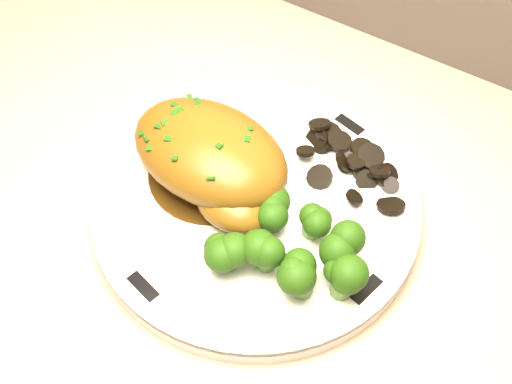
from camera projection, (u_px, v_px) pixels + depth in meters
The scene contains 10 objects.
counter at pixel (45, 272), 1.06m from camera, with size 2.08×0.69×1.02m.
plate at pixel (256, 205), 0.58m from camera, with size 0.29×0.29×0.02m, color white.
rim_accent_0 at pixel (350, 125), 0.62m from camera, with size 0.03×0.01×0.00m, color black.
rim_accent_1 at pixel (165, 123), 0.62m from camera, with size 0.03×0.01×0.00m, color black.
rim_accent_2 at pixel (143, 287), 0.52m from camera, with size 0.03×0.01×0.00m, color black.
rim_accent_3 at pixel (366, 289), 0.52m from camera, with size 0.03×0.01×0.00m, color black.
gravy_pool at pixel (212, 173), 0.59m from camera, with size 0.12×0.12×0.00m, color #38220A.
chicken_breast at pixel (212, 158), 0.56m from camera, with size 0.16×0.11×0.06m.
mushroom_pile at pixel (350, 171), 0.58m from camera, with size 0.10×0.07×0.03m.
broccoli_florets at pixel (295, 247), 0.51m from camera, with size 0.12×0.09×0.04m.
Camera 1 is at (0.25, 1.42, 1.38)m, focal length 45.00 mm.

